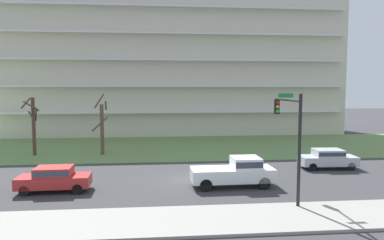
{
  "coord_description": "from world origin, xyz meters",
  "views": [
    {
      "loc": [
        -2.38,
        -25.15,
        6.55
      ],
      "look_at": [
        0.68,
        6.0,
        3.7
      ],
      "focal_mm": 34.2,
      "sensor_mm": 36.0,
      "label": 1
    }
  ],
  "objects": [
    {
      "name": "grass_lawn_strip",
      "position": [
        0.0,
        14.0,
        0.04
      ],
      "size": [
        80.0,
        16.0,
        0.08
      ],
      "primitive_type": "cube",
      "color": "#66844C",
      "rests_on": "ground"
    },
    {
      "name": "tree_far_left",
      "position": [
        -13.93,
        10.37,
        3.08
      ],
      "size": [
        1.47,
        1.7,
        5.55
      ],
      "color": "#4C3828",
      "rests_on": "ground"
    },
    {
      "name": "sedan_red_center_left",
      "position": [
        -8.78,
        -2.0,
        0.87
      ],
      "size": [
        4.44,
        1.91,
        1.57
      ],
      "rotation": [
        0.0,
        0.0,
        0.02
      ],
      "color": "#B22828",
      "rests_on": "ground"
    },
    {
      "name": "ground",
      "position": [
        0.0,
        0.0,
        0.0
      ],
      "size": [
        160.0,
        160.0,
        0.0
      ],
      "primitive_type": "plane",
      "color": "#38383A"
    },
    {
      "name": "traffic_signal_mast",
      "position": [
        5.18,
        -5.23,
        4.18
      ],
      "size": [
        0.9,
        4.19,
        6.19
      ],
      "color": "black",
      "rests_on": "ground"
    },
    {
      "name": "sedan_silver_center_right",
      "position": [
        11.28,
        2.5,
        0.87
      ],
      "size": [
        4.48,
        2.01,
        1.57
      ],
      "rotation": [
        0.0,
        0.0,
        3.09
      ],
      "color": "#B7BABF",
      "rests_on": "ground"
    },
    {
      "name": "apartment_building",
      "position": [
        0.0,
        27.75,
        9.96
      ],
      "size": [
        46.22,
        12.47,
        19.91
      ],
      "color": "beige",
      "rests_on": "ground"
    },
    {
      "name": "pickup_white_near_left",
      "position": [
        2.79,
        -2.0,
        1.02
      ],
      "size": [
        5.44,
        2.11,
        1.95
      ],
      "rotation": [
        0.0,
        0.0,
        0.02
      ],
      "color": "white",
      "rests_on": "ground"
    },
    {
      "name": "sidewalk_curb_near",
      "position": [
        0.0,
        -8.0,
        0.07
      ],
      "size": [
        80.0,
        4.0,
        0.15
      ],
      "primitive_type": "cube",
      "color": "#99968E",
      "rests_on": "ground"
    },
    {
      "name": "tree_left",
      "position": [
        -7.57,
        10.24,
        2.72
      ],
      "size": [
        1.59,
        1.52,
        5.88
      ],
      "color": "brown",
      "rests_on": "ground"
    }
  ]
}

